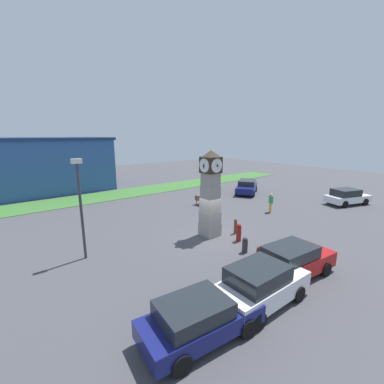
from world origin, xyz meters
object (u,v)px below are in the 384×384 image
Objects in this scene: bench at (203,200)px; pedestrian_near_bench at (271,201)px; car_end_of_row at (347,197)px; car_far_lot at (247,187)px; clock_tower at (210,194)px; car_navy_sedan at (199,318)px; bollard_end_row at (259,255)px; bollard_near_tower at (235,226)px; car_near_tower at (261,284)px; bollard_mid_row at (239,232)px; car_by_building at (293,261)px; bollard_far_row at (245,245)px; street_lamp_far_side at (80,201)px.

pedestrian_near_bench reaches higher than bench.
car_far_lot is at bearing 112.52° from car_end_of_row.
car_end_of_row is 2.68× the size of bench.
car_navy_sedan is at bearing -134.17° from clock_tower.
car_navy_sedan reaches higher than bollard_end_row.
bollard_end_row is 9.51m from pedestrian_near_bench.
car_far_lot is 2.84× the size of bench.
bench is (2.73, 6.59, 0.00)m from bollard_near_tower.
car_near_tower is at bearing -141.70° from bollard_end_row.
car_near_tower is (-3.90, -4.60, 0.25)m from bollard_mid_row.
car_by_building reaches higher than bollard_mid_row.
bollard_near_tower is 7.13m from bench.
car_navy_sedan is 5.77m from car_by_building.
car_end_of_row is at bearing 3.02° from bollard_far_row.
bollard_far_row is 6.76m from car_navy_sedan.
car_far_lot reaches higher than bollard_far_row.
car_navy_sedan is 2.98m from car_near_tower.
bollard_end_row reaches higher than bench.
bollard_near_tower is at bearing -112.50° from bench.
bollard_far_row is 15.46m from car_end_of_row.
bollard_near_tower is at bearing 51.96° from bollard_mid_row.
clock_tower is 1.17× the size of car_far_lot.
bollard_near_tower is 0.91× the size of bollard_mid_row.
bollard_end_row is at bearing 38.30° from car_near_tower.
bollard_mid_row is 0.27× the size of car_navy_sedan.
clock_tower is at bearing 63.94° from car_near_tower.
pedestrian_near_bench is (10.60, 7.05, 0.12)m from car_near_tower.
bollard_end_row is 16.44m from car_far_lot.
car_by_building is at bearing -111.24° from bench.
bollard_far_row is (-0.17, -3.12, -2.29)m from clock_tower.
bollard_near_tower is at bearing -16.04° from street_lamp_far_side.
bollard_near_tower is 0.19× the size of street_lamp_far_side.
bollard_far_row is at bearing -116.49° from bench.
clock_tower reaches higher than bench.
pedestrian_near_bench reaches higher than car_by_building.
bollard_end_row is 0.18× the size of street_lamp_far_side.
car_navy_sedan reaches higher than bollard_near_tower.
bollard_near_tower is 9.62m from street_lamp_far_side.
street_lamp_far_side is at bearing 146.32° from bollard_far_row.
car_navy_sedan is 1.04× the size of car_near_tower.
pedestrian_near_bench reaches higher than bollard_end_row.
car_end_of_row reaches higher than bollard_near_tower.
car_end_of_row is at bearing 12.65° from car_near_tower.
bollard_mid_row is at bearing 178.16° from car_end_of_row.
car_near_tower is 0.93× the size of car_by_building.
bollard_end_row is 0.20× the size of car_far_lot.
clock_tower is 4.89× the size of bollard_mid_row.
car_navy_sedan is at bearing -169.40° from car_end_of_row.
bollard_far_row is 9.08m from street_lamp_far_side.
bollard_end_row is 9.51m from street_lamp_far_side.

